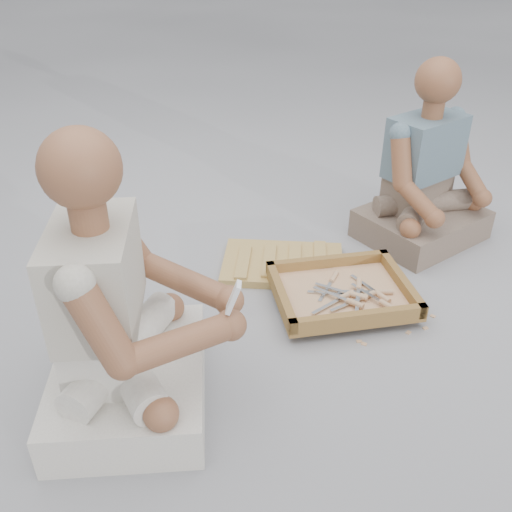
{
  "coord_description": "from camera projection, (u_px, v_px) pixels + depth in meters",
  "views": [
    {
      "loc": [
        -0.26,
        -1.62,
        1.38
      ],
      "look_at": [
        -0.05,
        0.12,
        0.3
      ],
      "focal_mm": 40.0,
      "sensor_mm": 36.0,
      "label": 1
    }
  ],
  "objects": [
    {
      "name": "ground",
      "position": [
        274.0,
        340.0,
        2.12
      ],
      "size": [
        60.0,
        60.0,
        0.0
      ],
      "primitive_type": "plane",
      "color": "#9B9BA0",
      "rests_on": "ground"
    },
    {
      "name": "carved_panel",
      "position": [
        283.0,
        264.0,
        2.54
      ],
      "size": [
        0.59,
        0.45,
        0.04
      ],
      "primitive_type": "cube",
      "rotation": [
        0.0,
        0.0,
        -0.2
      ],
      "color": "#AF8344",
      "rests_on": "ground"
    },
    {
      "name": "tool_tray",
      "position": [
        342.0,
        292.0,
        2.28
      ],
      "size": [
        0.56,
        0.46,
        0.07
      ],
      "rotation": [
        0.0,
        0.0,
        0.07
      ],
      "color": "brown",
      "rests_on": "carved_panel"
    },
    {
      "name": "chisel_0",
      "position": [
        332.0,
        280.0,
        2.35
      ],
      "size": [
        0.13,
        0.2,
        0.02
      ],
      "rotation": [
        0.0,
        0.0,
        1.03
      ],
      "color": "silver",
      "rests_on": "tool_tray"
    },
    {
      "name": "chisel_1",
      "position": [
        349.0,
        295.0,
        2.26
      ],
      "size": [
        0.22,
        0.07,
        0.02
      ],
      "rotation": [
        0.0,
        0.0,
        -0.25
      ],
      "color": "silver",
      "rests_on": "tool_tray"
    },
    {
      "name": "chisel_2",
      "position": [
        378.0,
        292.0,
        2.27
      ],
      "size": [
        0.22,
        0.05,
        0.02
      ],
      "rotation": [
        0.0,
        0.0,
        -0.15
      ],
      "color": "silver",
      "rests_on": "tool_tray"
    },
    {
      "name": "chisel_3",
      "position": [
        354.0,
        295.0,
        2.24
      ],
      "size": [
        0.19,
        0.14,
        0.02
      ],
      "rotation": [
        0.0,
        0.0,
        -0.61
      ],
      "color": "silver",
      "rests_on": "tool_tray"
    },
    {
      "name": "chisel_4",
      "position": [
        363.0,
        297.0,
        2.23
      ],
      "size": [
        0.21,
        0.11,
        0.02
      ],
      "rotation": [
        0.0,
        0.0,
        0.44
      ],
      "color": "silver",
      "rests_on": "tool_tray"
    },
    {
      "name": "chisel_5",
      "position": [
        359.0,
        287.0,
        2.28
      ],
      "size": [
        0.09,
        0.21,
        0.02
      ],
      "rotation": [
        0.0,
        0.0,
        1.25
      ],
      "color": "silver",
      "rests_on": "tool_tray"
    },
    {
      "name": "chisel_6",
      "position": [
        350.0,
        301.0,
        2.2
      ],
      "size": [
        0.17,
        0.16,
        0.02
      ],
      "rotation": [
        0.0,
        0.0,
        -0.76
      ],
      "color": "silver",
      "rests_on": "tool_tray"
    },
    {
      "name": "chisel_7",
      "position": [
        342.0,
        297.0,
        2.23
      ],
      "size": [
        0.2,
        0.13,
        0.02
      ],
      "rotation": [
        0.0,
        0.0,
        0.57
      ],
      "color": "silver",
      "rests_on": "tool_tray"
    },
    {
      "name": "chisel_8",
      "position": [
        379.0,
        294.0,
        2.26
      ],
      "size": [
        0.11,
        0.21,
        0.02
      ],
      "rotation": [
        0.0,
        0.0,
        -1.11
      ],
      "color": "silver",
      "rests_on": "tool_tray"
    },
    {
      "name": "chisel_9",
      "position": [
        383.0,
        303.0,
        2.19
      ],
      "size": [
        0.13,
        0.2,
        0.02
      ],
      "rotation": [
        0.0,
        0.0,
        -1.02
      ],
      "color": "silver",
      "rests_on": "tool_tray"
    },
    {
      "name": "wood_chip_0",
      "position": [
        311.0,
        306.0,
        2.3
      ],
      "size": [
        0.02,
        0.02,
        0.0
      ],
      "primitive_type": "cube",
      "rotation": [
        0.0,
        0.0,
        1.59
      ],
      "color": "tan",
      "rests_on": "ground"
    },
    {
      "name": "wood_chip_1",
      "position": [
        425.0,
        328.0,
        2.18
      ],
      "size": [
        0.02,
        0.02,
        0.0
      ],
      "primitive_type": "cube",
      "rotation": [
        0.0,
        0.0,
        0.31
      ],
      "color": "tan",
      "rests_on": "ground"
    },
    {
      "name": "wood_chip_2",
      "position": [
        326.0,
        315.0,
        2.25
      ],
      "size": [
        0.02,
        0.02,
        0.0
      ],
      "primitive_type": "cube",
      "rotation": [
        0.0,
        0.0,
        1.3
      ],
      "color": "tan",
      "rests_on": "ground"
    },
    {
      "name": "wood_chip_3",
      "position": [
        351.0,
        295.0,
        2.36
      ],
      "size": [
        0.02,
        0.02,
        0.0
      ],
      "primitive_type": "cube",
      "rotation": [
        0.0,
        0.0,
        2.5
      ],
      "color": "tan",
      "rests_on": "ground"
    },
    {
      "name": "wood_chip_4",
      "position": [
        370.0,
        262.0,
        2.58
      ],
      "size": [
        0.02,
        0.02,
        0.0
      ],
      "primitive_type": "cube",
      "rotation": [
        0.0,
        0.0,
        1.66
      ],
      "color": "tan",
      "rests_on": "ground"
    },
    {
      "name": "wood_chip_5",
      "position": [
        335.0,
        289.0,
        2.4
      ],
      "size": [
        0.02,
        0.02,
        0.0
      ],
      "primitive_type": "cube",
      "rotation": [
        0.0,
        0.0,
        2.38
      ],
      "color": "tan",
      "rests_on": "ground"
    },
    {
      "name": "wood_chip_6",
      "position": [
        408.0,
        333.0,
        2.16
      ],
      "size": [
        0.02,
        0.02,
        0.0
      ],
      "primitive_type": "cube",
      "rotation": [
        0.0,
        0.0,
        0.68
      ],
      "color": "tan",
      "rests_on": "ground"
    },
    {
      "name": "wood_chip_7",
      "position": [
        359.0,
        341.0,
        2.11
      ],
      "size": [
        0.02,
        0.02,
        0.0
      ],
      "primitive_type": "cube",
      "rotation": [
        0.0,
        0.0,
        3.09
      ],
      "color": "tan",
      "rests_on": "ground"
    },
    {
      "name": "wood_chip_8",
      "position": [
        276.0,
        288.0,
        2.41
      ],
      "size": [
        0.02,
        0.02,
        0.0
      ],
      "primitive_type": "cube",
      "rotation": [
        0.0,
        0.0,
        0.18
      ],
      "color": "tan",
      "rests_on": "ground"
    },
    {
      "name": "wood_chip_9",
      "position": [
        359.0,
        256.0,
        2.63
      ],
      "size": [
        0.02,
        0.02,
        0.0
      ],
      "primitive_type": "cube",
      "rotation": [
        0.0,
        0.0,
        0.65
      ],
      "color": "tan",
      "rests_on": "ground"
    },
    {
      "name": "wood_chip_10",
      "position": [
        364.0,
        344.0,
        2.1
      ],
      "size": [
        0.02,
        0.02,
        0.0
      ],
      "primitive_type": "cube",
      "rotation": [
        0.0,
        0.0,
        2.56
      ],
      "color": "tan",
      "rests_on": "ground"
    },
    {
      "name": "wood_chip_11",
      "position": [
        433.0,
        316.0,
        2.24
      ],
      "size": [
        0.02,
        0.02,
        0.0
      ],
      "primitive_type": "cube",
      "rotation": [
        0.0,
        0.0,
        2.3
      ],
      "color": "tan",
      "rests_on": "ground"
    },
    {
      "name": "wood_chip_12",
      "position": [
        380.0,
        267.0,
        2.54
      ],
      "size": [
        0.02,
        0.02,
        0.0
      ],
      "primitive_type": "cube",
      "rotation": [
        0.0,
        0.0,
        1.56
      ],
      "color": "tan",
      "rests_on": "ground"
    },
    {
      "name": "craftsman",
      "position": [
        120.0,
        324.0,
        1.7
      ],
      "size": [
        0.62,
        0.61,
        0.92
      ],
      "rotation": [
        0.0,
        0.0,
        -1.61
      ],
      "color": "beige",
      "rests_on": "ground"
    },
    {
      "name": "companion",
      "position": [
        425.0,
        183.0,
        2.64
      ],
      "size": [
        0.68,
        0.64,
        0.84
      ],
      "rotation": [
        0.0,
        0.0,
        3.65
      ],
      "color": "#736153",
      "rests_on": "ground"
    },
    {
      "name": "mobile_phone",
      "position": [
        233.0,
        297.0,
        1.61
      ],
      "size": [
        0.05,
        0.05,
        0.1
      ],
      "rotation": [
        -0.35,
        0.0,
        -1.71
      ],
      "color": "silver",
      "rests_on": "craftsman"
    }
  ]
}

